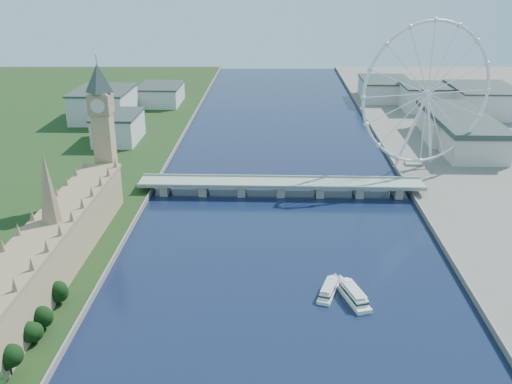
{
  "coord_description": "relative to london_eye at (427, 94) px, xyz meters",
  "views": [
    {
      "loc": [
        -5.75,
        -114.01,
        163.44
      ],
      "look_at": [
        -16.3,
        210.0,
        36.24
      ],
      "focal_mm": 40.0,
      "sensor_mm": 36.0,
      "label": 1
    }
  ],
  "objects": [
    {
      "name": "westminster_bridge",
      "position": [
        -119.98,
        -55.08,
        -60.89
      ],
      "size": [
        220.0,
        22.0,
        9.5
      ],
      "color": "gray",
      "rests_on": "ground"
    },
    {
      "name": "big_ben",
      "position": [
        -247.98,
        -77.08,
        -0.95
      ],
      "size": [
        20.02,
        20.02,
        110.0
      ],
      "color": "tan",
      "rests_on": "ground"
    },
    {
      "name": "city_skyline",
      "position": [
        -80.75,
        205.0,
        -50.56
      ],
      "size": [
        505.0,
        280.0,
        32.0
      ],
      "color": "beige",
      "rests_on": "ground"
    },
    {
      "name": "county_hall",
      "position": [
        55.02,
        74.92,
        -67.52
      ],
      "size": [
        54.0,
        144.0,
        35.0
      ],
      "primitive_type": null,
      "color": "beige",
      "rests_on": "ground"
    },
    {
      "name": "tour_boat_far",
      "position": [
        -82.75,
        -207.24,
        -67.52
      ],
      "size": [
        17.74,
        33.63,
        7.23
      ],
      "primitive_type": null,
      "rotation": [
        0.0,
        0.0,
        0.3
      ],
      "color": "white",
      "rests_on": "ground"
    },
    {
      "name": "parliament_range",
      "position": [
        -247.98,
        -185.08,
        -49.04
      ],
      "size": [
        24.0,
        200.0,
        70.0
      ],
      "color": "tan",
      "rests_on": "ground"
    },
    {
      "name": "tour_boat_near",
      "position": [
        -95.27,
        -201.71,
        -67.52
      ],
      "size": [
        15.67,
        29.15,
        6.24
      ],
      "primitive_type": null,
      "rotation": [
        0.0,
        0.0,
        -0.32
      ],
      "color": "silver",
      "rests_on": "ground"
    },
    {
      "name": "london_eye",
      "position": [
        0.0,
        0.0,
        0.0
      ],
      "size": [
        113.6,
        39.12,
        124.3
      ],
      "color": "silver",
      "rests_on": "ground"
    }
  ]
}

